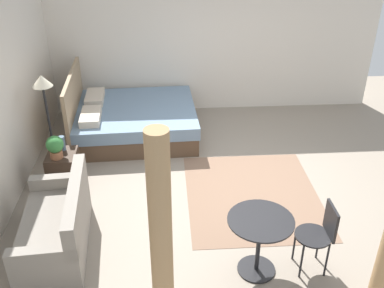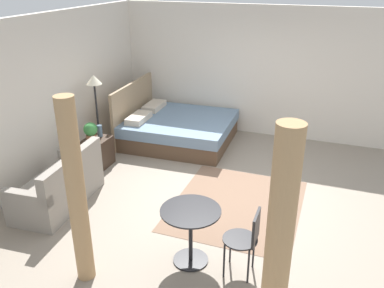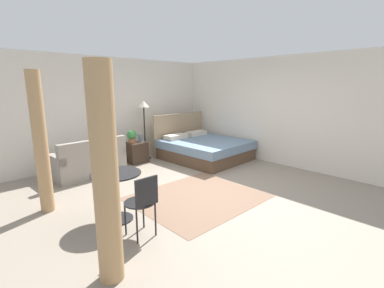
% 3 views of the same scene
% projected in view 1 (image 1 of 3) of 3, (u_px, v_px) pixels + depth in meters
% --- Properties ---
extents(ground_plane, '(8.51, 9.33, 0.02)m').
position_uv_depth(ground_plane, '(231.00, 182.00, 6.70)').
color(ground_plane, gray).
extents(wall_right, '(0.12, 6.33, 2.71)m').
position_uv_depth(wall_right, '(213.00, 42.00, 8.42)').
color(wall_right, silver).
rests_on(wall_right, ground).
extents(area_rug, '(2.19, 1.89, 0.01)m').
position_uv_depth(area_rug, '(252.00, 195.00, 6.39)').
color(area_rug, '#7F604C').
rests_on(area_rug, ground).
extents(bed, '(1.98, 2.20, 1.19)m').
position_uv_depth(bed, '(132.00, 120.00, 7.89)').
color(bed, brown).
rests_on(bed, ground).
extents(couch, '(1.58, 0.85, 0.85)m').
position_uv_depth(couch, '(58.00, 227.00, 5.32)').
color(couch, gray).
rests_on(couch, ground).
extents(nightstand, '(0.49, 0.42, 0.53)m').
position_uv_depth(nightstand, '(64.00, 169.00, 6.50)').
color(nightstand, '#38281E').
rests_on(nightstand, ground).
extents(potted_plant, '(0.24, 0.24, 0.34)m').
position_uv_depth(potted_plant, '(55.00, 146.00, 6.18)').
color(potted_plant, '#935B3D').
rests_on(potted_plant, nightstand).
extents(vase, '(0.09, 0.09, 0.22)m').
position_uv_depth(vase, '(62.00, 143.00, 6.42)').
color(vase, slate).
rests_on(vase, nightstand).
extents(floor_lamp, '(0.31, 0.31, 1.59)m').
position_uv_depth(floor_lamp, '(45.00, 97.00, 6.35)').
color(floor_lamp, black).
rests_on(floor_lamp, ground).
extents(balcony_table, '(0.73, 0.73, 0.74)m').
position_uv_depth(balcony_table, '(259.00, 235.00, 4.85)').
color(balcony_table, black).
rests_on(balcony_table, ground).
extents(cafe_chair_near_window, '(0.41, 0.41, 0.86)m').
position_uv_depth(cafe_chair_near_window, '(321.00, 231.00, 4.89)').
color(cafe_chair_near_window, black).
rests_on(cafe_chair_near_window, ground).
extents(curtain_right, '(0.21, 0.21, 2.22)m').
position_uv_depth(curtain_right, '(161.00, 241.00, 3.91)').
color(curtain_right, tan).
rests_on(curtain_right, ground).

